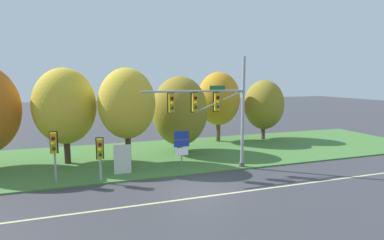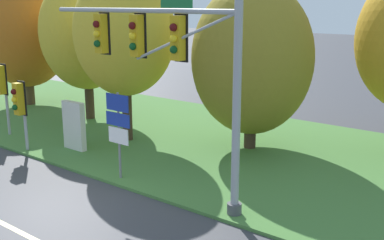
{
  "view_description": "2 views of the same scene",
  "coord_description": "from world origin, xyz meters",
  "views": [
    {
      "loc": [
        -5.59,
        -15.55,
        6.2
      ],
      "look_at": [
        0.81,
        3.5,
        3.53
      ],
      "focal_mm": 28.0,
      "sensor_mm": 36.0,
      "label": 1
    },
    {
      "loc": [
        11.03,
        -7.28,
        5.72
      ],
      "look_at": [
        2.41,
        3.59,
        2.32
      ],
      "focal_mm": 45.0,
      "sensor_mm": 36.0,
      "label": 2
    }
  ],
  "objects": [
    {
      "name": "tree_nearest_road",
      "position": [
        -12.76,
        7.98,
        4.24
      ],
      "size": [
        5.01,
        5.01,
        7.29
      ],
      "color": "#4C3823",
      "rests_on": "grass_verge"
    },
    {
      "name": "ground_plane",
      "position": [
        0.0,
        0.0,
        0.0
      ],
      "size": [
        160.0,
        160.0,
        0.0
      ],
      "primitive_type": "plane",
      "color": "#3D3D42"
    },
    {
      "name": "tree_mid_verge",
      "position": [
        1.43,
        8.53,
        3.62
      ],
      "size": [
        4.67,
        4.67,
        6.45
      ],
      "color": "#423021",
      "rests_on": "grass_verge"
    },
    {
      "name": "pedestrian_signal_near_kerb",
      "position": [
        -5.24,
        2.68,
        2.02
      ],
      "size": [
        0.46,
        0.55,
        2.73
      ],
      "color": "#9EA0A5",
      "rests_on": "grass_verge"
    },
    {
      "name": "info_kiosk",
      "position": [
        -3.83,
        4.06,
        1.04
      ],
      "size": [
        1.1,
        0.24,
        1.9
      ],
      "color": "silver",
      "rests_on": "grass_verge"
    },
    {
      "name": "tree_behind_signpost",
      "position": [
        -3.19,
        6.31,
        4.53
      ],
      "size": [
        4.08,
        4.08,
        7.0
      ],
      "color": "#423021",
      "rests_on": "grass_verge"
    },
    {
      "name": "traffic_signal_mast",
      "position": [
        2.22,
        2.96,
        4.4
      ],
      "size": [
        7.31,
        0.49,
        7.72
      ],
      "color": "#9EA0A5",
      "rests_on": "grass_verge"
    },
    {
      "name": "pedestrian_signal_further_along",
      "position": [
        -7.83,
        3.49,
        2.35
      ],
      "size": [
        0.46,
        0.55,
        3.11
      ],
      "color": "#9EA0A5",
      "rests_on": "grass_verge"
    },
    {
      "name": "route_sign_post",
      "position": [
        -0.1,
        2.94,
        1.94
      ],
      "size": [
        1.06,
        0.08,
        2.85
      ],
      "color": "slate",
      "rests_on": "grass_verge"
    },
    {
      "name": "grass_verge",
      "position": [
        0.0,
        8.25,
        0.05
      ],
      "size": [
        48.0,
        11.5,
        0.1
      ],
      "primitive_type": "cube",
      "color": "#477A38",
      "rests_on": "ground"
    },
    {
      "name": "lane_stripe",
      "position": [
        0.0,
        -1.2,
        0.0
      ],
      "size": [
        36.0,
        0.16,
        0.01
      ],
      "primitive_type": "cube",
      "color": "beige",
      "rests_on": "ground"
    },
    {
      "name": "tree_left_of_mast",
      "position": [
        -7.45,
        7.86,
        4.33
      ],
      "size": [
        4.41,
        4.41,
        7.0
      ],
      "color": "#423021",
      "rests_on": "grass_verge"
    }
  ]
}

